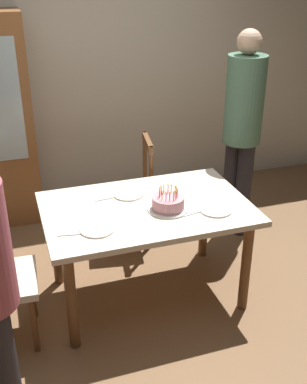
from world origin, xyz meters
TOP-DOWN VIEW (x-y plane):
  - ground at (0.00, 0.00)m, footprint 6.40×6.40m
  - back_wall at (0.00, 1.85)m, footprint 6.40×0.10m
  - dining_table at (0.00, 0.00)m, footprint 1.41×0.92m
  - birthday_cake at (0.12, -0.09)m, footprint 0.28×0.28m
  - plate_near_celebrant at (-0.39, -0.21)m, footprint 0.22×0.22m
  - plate_far_side at (-0.07, 0.21)m, footprint 0.22×0.22m
  - plate_near_guest at (0.42, -0.21)m, footprint 0.22×0.22m
  - fork_near_celebrant at (-0.55, -0.22)m, footprint 0.18×0.05m
  - fork_far_side at (-0.23, 0.19)m, footprint 0.18×0.03m
  - fork_near_guest at (0.26, -0.20)m, footprint 0.18×0.05m
  - chair_spindle_back at (0.08, 0.77)m, footprint 0.50×0.50m
  - person_guest at (1.05, 0.65)m, footprint 0.32×0.32m

SIDE VIEW (x-z plane):
  - ground at x=0.00m, z-range 0.00..0.00m
  - chair_spindle_back at x=0.08m, z-range -0.02..0.93m
  - dining_table at x=0.00m, z-range 0.27..1.02m
  - fork_near_celebrant at x=-0.55m, z-range 0.75..0.75m
  - fork_far_side at x=-0.23m, z-range 0.75..0.75m
  - fork_near_guest at x=0.26m, z-range 0.75..0.75m
  - plate_near_celebrant at x=-0.39m, z-range 0.75..0.76m
  - plate_far_side at x=-0.07m, z-range 0.75..0.76m
  - plate_near_guest at x=0.42m, z-range 0.75..0.76m
  - birthday_cake at x=0.12m, z-range 0.71..0.87m
  - person_guest at x=1.05m, z-range 0.13..1.92m
  - back_wall at x=0.00m, z-range 0.00..2.60m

